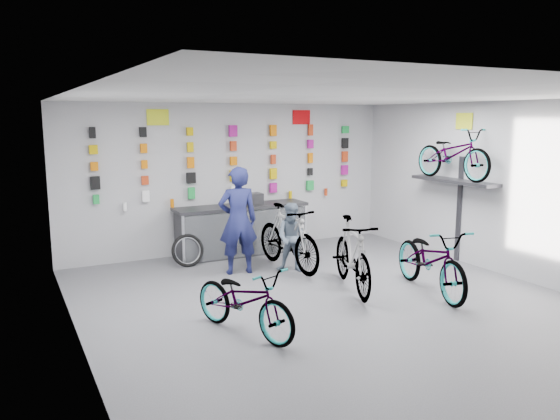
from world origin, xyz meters
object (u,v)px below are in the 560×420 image
clerk (238,220)px  bike_service (288,237)px  counter (242,230)px  bike_center (352,255)px  bike_right (431,259)px  bike_left (244,300)px  customer (293,238)px

clerk → bike_service: bearing=-178.9°
counter → bike_center: (0.64, -2.93, 0.09)m
bike_right → clerk: (-2.24, 2.39, 0.41)m
bike_left → bike_center: size_ratio=0.89×
clerk → counter: bearing=-106.1°
bike_right → bike_service: bike_service is taller
bike_center → bike_right: size_ratio=0.94×
bike_right → bike_center: bearing=159.4°
counter → bike_right: bearing=-65.4°
bike_center → customer: bearing=122.3°
bike_left → customer: (1.91, 2.23, 0.17)m
bike_service → clerk: size_ratio=1.03×
clerk → customer: 1.02m
counter → customer: customer is taller
bike_center → bike_right: bike_center is taller
bike_left → bike_center: bearing=0.8°
bike_center → bike_service: (-0.31, 1.57, 0.01)m
bike_left → bike_right: 3.26m
bike_right → clerk: 3.30m
bike_left → bike_center: 2.40m
counter → bike_service: size_ratio=1.39×
counter → bike_right: size_ratio=1.33×
counter → bike_center: bike_center is taller
bike_service → bike_center: bearing=-83.7°
bike_right → customer: 2.44m
bike_service → customer: size_ratio=1.57×
counter → customer: (0.31, -1.56, 0.13)m
bike_right → bike_service: 2.61m
counter → bike_left: bearing=-112.9°
bike_left → bike_service: (1.93, 2.44, 0.13)m
bike_left → bike_right: bearing=-16.9°
bike_center → bike_right: bearing=-14.7°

